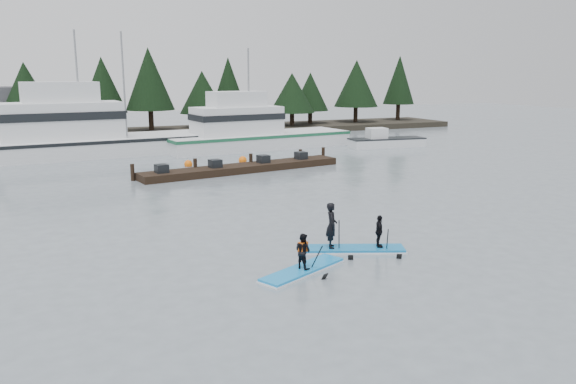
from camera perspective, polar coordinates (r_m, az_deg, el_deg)
name	(u,v)px	position (r m, az deg, el deg)	size (l,w,h in m)	color
ground	(357,255)	(19.78, 7.05, -6.41)	(160.00, 160.00, 0.00)	slate
far_shore	(146,133)	(59.19, -14.22, 5.83)	(70.00, 8.00, 0.60)	#2D281E
treeline	(146,136)	(59.22, -14.21, 5.54)	(60.00, 4.00, 8.00)	black
fishing_boat_large	(87,145)	(46.04, -19.71, 4.50)	(19.31, 6.92, 10.54)	white
fishing_boat_medium	(253,140)	(47.87, -3.59, 5.27)	(16.40, 6.40, 9.30)	white
skiff	(387,142)	(49.43, 10.00, 4.98)	(6.57, 1.97, 0.77)	white
floating_dock	(243,168)	(36.35, -4.55, 2.43)	(13.70, 1.83, 0.46)	black
buoy_b	(188,166)	(38.98, -10.09, 2.59)	(0.55, 0.55, 0.55)	orange
buoy_c	(315,146)	(49.15, 2.81, 4.66)	(0.63, 0.63, 0.63)	orange
buoy_d	(243,162)	(40.19, -4.62, 3.01)	(0.59, 0.59, 0.59)	orange
paddleboard_solo	(303,261)	(17.96, 1.52, -7.01)	(3.33, 2.12, 1.77)	#1684D1
paddleboard_duo	(351,236)	(20.11, 6.43, -4.46)	(3.65, 2.17, 2.24)	#1372B4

